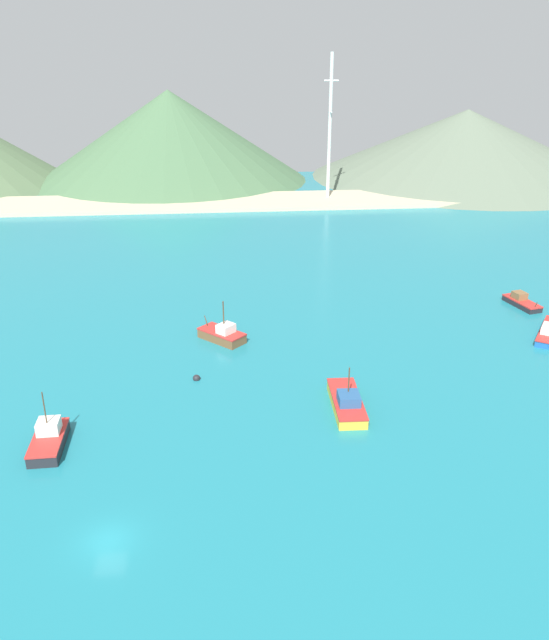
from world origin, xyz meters
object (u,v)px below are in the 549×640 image
buoy_0 (197,378)px  fishing_boat_0 (547,331)px  fishing_boat_7 (347,402)px  fishing_boat_9 (222,334)px  radio_tower (330,128)px  fishing_boat_4 (521,302)px  fishing_boat_5 (49,439)px

buoy_0 → fishing_boat_0: bearing=9.7°
fishing_boat_0 → fishing_boat_7: (-32.07, -16.79, 0.16)m
fishing_boat_0 → fishing_boat_9: 45.68m
fishing_boat_7 → radio_tower: (16.17, 105.81, 18.03)m
fishing_boat_7 → buoy_0: bearing=153.4°
fishing_boat_4 → fishing_boat_5: (-65.02, -32.50, 0.24)m
fishing_boat_7 → fishing_boat_0: bearing=27.6°
fishing_boat_7 → buoy_0: size_ratio=10.19×
fishing_boat_4 → radio_tower: size_ratio=0.19×
fishing_boat_4 → fishing_boat_9: (-47.14, -8.53, 0.23)m
fishing_boat_5 → radio_tower: radio_tower is taller
fishing_boat_5 → radio_tower: 121.43m
fishing_boat_9 → fishing_boat_4: bearing=10.3°
fishing_boat_0 → fishing_boat_9: bearing=176.6°
buoy_0 → radio_tower: size_ratio=0.02×
buoy_0 → fishing_boat_9: bearing=73.0°
fishing_boat_5 → buoy_0: fishing_boat_5 is taller
fishing_boat_5 → radio_tower: size_ratio=0.19×
fishing_boat_0 → buoy_0: (-48.98, -8.33, -0.54)m
buoy_0 → fishing_boat_7: bearing=-26.6°
fishing_boat_4 → fishing_boat_0: bearing=-97.8°
fishing_boat_5 → buoy_0: 19.43m
fishing_boat_4 → radio_tower: bearing=102.6°
fishing_boat_9 → buoy_0: 11.59m
fishing_boat_7 → radio_tower: size_ratio=0.25×
fishing_boat_7 → radio_tower: bearing=81.3°
fishing_boat_0 → fishing_boat_4: size_ratio=1.31×
fishing_boat_7 → fishing_boat_9: 23.74m
fishing_boat_9 → radio_tower: (29.69, 86.30, 17.97)m
fishing_boat_4 → fishing_boat_5: size_ratio=1.01×
fishing_boat_5 → fishing_boat_0: bearing=18.5°
fishing_boat_0 → buoy_0: 49.68m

